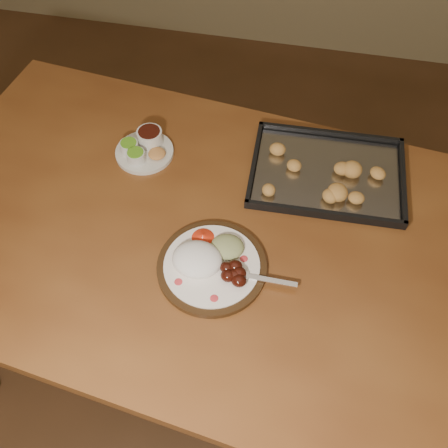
# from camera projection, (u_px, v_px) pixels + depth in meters

# --- Properties ---
(ground) EXTENTS (4.00, 4.00, 0.00)m
(ground) POSITION_uv_depth(u_px,v_px,m) (171.00, 369.00, 1.78)
(ground) COLOR brown
(ground) RESTS_ON ground
(dining_table) EXTENTS (1.60, 1.08, 0.75)m
(dining_table) POSITION_uv_depth(u_px,v_px,m) (204.00, 250.00, 1.30)
(dining_table) COLOR brown
(dining_table) RESTS_ON ground
(dinner_plate) EXTENTS (0.32, 0.25, 0.06)m
(dinner_plate) POSITION_uv_depth(u_px,v_px,m) (210.00, 263.00, 1.14)
(dinner_plate) COLOR black
(dinner_plate) RESTS_ON dining_table
(condiment_saucer) EXTENTS (0.16, 0.16, 0.05)m
(condiment_saucer) POSITION_uv_depth(u_px,v_px,m) (144.00, 147.00, 1.35)
(condiment_saucer) COLOR beige
(condiment_saucer) RESTS_ON dining_table
(baking_tray) EXTENTS (0.41, 0.31, 0.04)m
(baking_tray) POSITION_uv_depth(u_px,v_px,m) (327.00, 172.00, 1.31)
(baking_tray) COLOR black
(baking_tray) RESTS_ON dining_table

